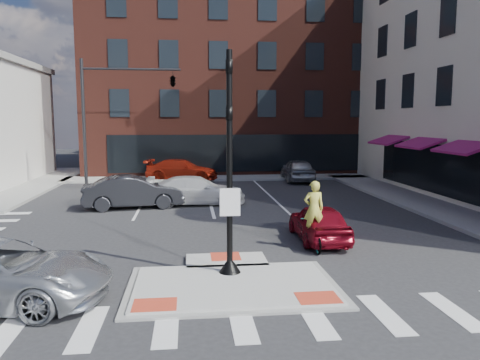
{
  "coord_description": "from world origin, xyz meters",
  "views": [
    {
      "loc": [
        -1.09,
        -12.01,
        4.28
      ],
      "look_at": [
        0.86,
        5.65,
        2.0
      ],
      "focal_mm": 35.0,
      "sensor_mm": 36.0,
      "label": 1
    }
  ],
  "objects": [
    {
      "name": "cyclist",
      "position": [
        3.0,
        2.8,
        0.78
      ],
      "size": [
        0.68,
        1.86,
        2.31
      ],
      "rotation": [
        0.0,
        0.0,
        3.13
      ],
      "color": "#3F3F44",
      "rests_on": "ground"
    },
    {
      "name": "sidewalk_n",
      "position": [
        3.0,
        22.0,
        0.07
      ],
      "size": [
        26.0,
        3.0,
        0.15
      ],
      "primitive_type": "cube",
      "color": "gray",
      "rests_on": "ground"
    },
    {
      "name": "ground",
      "position": [
        0.0,
        0.0,
        0.0
      ],
      "size": [
        120.0,
        120.0,
        0.0
      ],
      "primitive_type": "plane",
      "color": "#28282B",
      "rests_on": "ground"
    },
    {
      "name": "bg_car_silver",
      "position": [
        6.53,
        20.0,
        0.8
      ],
      "size": [
        2.09,
        4.78,
        1.6
      ],
      "primitive_type": "imported",
      "rotation": [
        0.0,
        0.0,
        3.1
      ],
      "color": "#9EA1A5",
      "rests_on": "ground"
    },
    {
      "name": "building_n",
      "position": [
        3.0,
        31.99,
        7.8
      ],
      "size": [
        24.4,
        18.4,
        15.5
      ],
      "color": "#502119",
      "rests_on": "ground"
    },
    {
      "name": "signal_pole",
      "position": [
        0.0,
        0.4,
        2.36
      ],
      "size": [
        0.6,
        0.6,
        5.98
      ],
      "color": "black",
      "rests_on": "refuge_island"
    },
    {
      "name": "building_far_left",
      "position": [
        -4.0,
        52.0,
        5.0
      ],
      "size": [
        10.0,
        12.0,
        10.0
      ],
      "primitive_type": "cube",
      "color": "slate",
      "rests_on": "ground"
    },
    {
      "name": "mast_arm_signal",
      "position": [
        -3.47,
        18.0,
        6.21
      ],
      "size": [
        6.1,
        2.24,
        8.0
      ],
      "color": "black",
      "rests_on": "ground"
    },
    {
      "name": "white_pickup",
      "position": [
        -0.71,
        11.65,
        0.72
      ],
      "size": [
        4.95,
        2.01,
        1.44
      ],
      "primitive_type": "imported",
      "rotation": [
        0.0,
        0.0,
        1.57
      ],
      "color": "silver",
      "rests_on": "ground"
    },
    {
      "name": "red_sedan",
      "position": [
        3.5,
        3.89,
        0.66
      ],
      "size": [
        1.61,
        3.91,
        1.33
      ],
      "primitive_type": "imported",
      "rotation": [
        0.0,
        0.0,
        3.13
      ],
      "color": "maroon",
      "rests_on": "ground"
    },
    {
      "name": "bg_car_red",
      "position": [
        -1.58,
        21.5,
        0.74
      ],
      "size": [
        5.44,
        3.07,
        1.49
      ],
      "primitive_type": "imported",
      "rotation": [
        0.0,
        0.0,
        1.37
      ],
      "color": "maroon",
      "rests_on": "ground"
    },
    {
      "name": "refuge_island",
      "position": [
        0.0,
        -0.26,
        0.05
      ],
      "size": [
        5.4,
        4.65,
        0.13
      ],
      "color": "gray",
      "rests_on": "ground"
    },
    {
      "name": "sidewalk_e",
      "position": [
        10.8,
        10.0,
        0.07
      ],
      "size": [
        3.0,
        24.0,
        0.15
      ],
      "primitive_type": "cube",
      "color": "gray",
      "rests_on": "ground"
    },
    {
      "name": "bg_car_dark",
      "position": [
        -3.8,
        11.0,
        0.8
      ],
      "size": [
        5.03,
        2.4,
        1.59
      ],
      "primitive_type": "imported",
      "rotation": [
        0.0,
        0.0,
        1.72
      ],
      "color": "#242529",
      "rests_on": "ground"
    },
    {
      "name": "building_far_right",
      "position": [
        9.0,
        54.0,
        6.0
      ],
      "size": [
        12.0,
        12.0,
        12.0
      ],
      "primitive_type": "cube",
      "color": "brown",
      "rests_on": "ground"
    }
  ]
}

